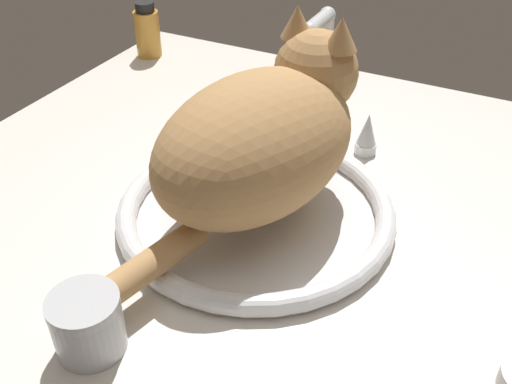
% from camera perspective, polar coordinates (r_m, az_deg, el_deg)
% --- Properties ---
extents(countertop, '(1.04, 0.82, 0.03)m').
position_cam_1_polar(countertop, '(0.78, 5.06, -1.37)').
color(countertop, silver).
rests_on(countertop, ground).
extents(sink_basin, '(0.35, 0.35, 0.03)m').
position_cam_1_polar(sink_basin, '(0.73, 0.00, -1.84)').
color(sink_basin, white).
rests_on(sink_basin, countertop).
extents(faucet, '(0.18, 0.09, 0.21)m').
position_cam_1_polar(faucet, '(0.85, 6.35, 9.25)').
color(faucet, silver).
rests_on(faucet, countertop).
extents(cat, '(0.25, 0.39, 0.21)m').
position_cam_1_polar(cat, '(0.68, 1.03, 5.67)').
color(cat, tan).
rests_on(cat, sink_basin).
extents(amber_bottle, '(0.05, 0.05, 0.11)m').
position_cam_1_polar(amber_bottle, '(1.18, -10.65, 15.31)').
color(amber_bottle, gold).
rests_on(amber_bottle, countertop).
extents(metal_jar, '(0.07, 0.07, 0.06)m').
position_cam_1_polar(metal_jar, '(0.59, -16.26, -12.36)').
color(metal_jar, '#B2B5BA').
rests_on(metal_jar, countertop).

